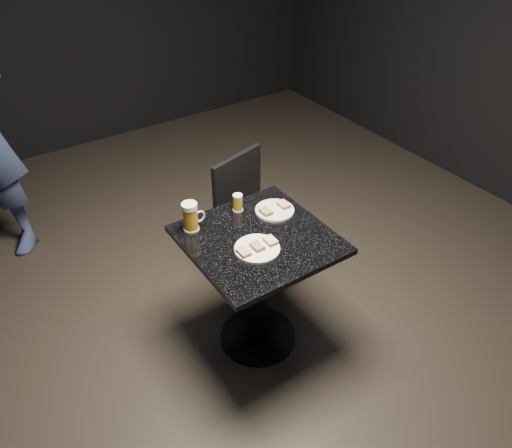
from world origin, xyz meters
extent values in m
plane|color=black|center=(0.00, 0.00, 0.00)|extent=(6.00, 6.00, 0.00)
cylinder|color=white|center=(-0.06, -0.08, 0.76)|extent=(0.22, 0.22, 0.01)
cylinder|color=silver|center=(0.20, 0.14, 0.76)|extent=(0.21, 0.21, 0.01)
cylinder|color=black|center=(0.00, 0.00, 0.01)|extent=(0.44, 0.44, 0.03)
cylinder|color=black|center=(0.00, 0.00, 0.37)|extent=(0.10, 0.10, 0.69)
cube|color=black|center=(0.00, 0.00, 0.73)|extent=(0.70, 0.70, 0.03)
cylinder|color=silver|center=(-0.25, 0.24, 0.76)|extent=(0.08, 0.08, 0.01)
cylinder|color=gold|center=(-0.25, 0.24, 0.82)|extent=(0.07, 0.07, 0.12)
cylinder|color=white|center=(-0.25, 0.24, 0.89)|extent=(0.08, 0.08, 0.03)
torus|color=silver|center=(-0.21, 0.23, 0.82)|extent=(0.07, 0.01, 0.07)
cylinder|color=silver|center=(0.04, 0.26, 0.75)|extent=(0.06, 0.06, 0.01)
cylinder|color=orange|center=(0.04, 0.26, 0.80)|extent=(0.05, 0.05, 0.08)
cylinder|color=white|center=(0.04, 0.26, 0.84)|extent=(0.05, 0.05, 0.01)
cube|color=black|center=(0.29, 0.41, 0.45)|extent=(0.49, 0.49, 0.04)
cylinder|color=black|center=(0.17, 0.20, 0.21)|extent=(0.03, 0.03, 0.43)
cylinder|color=black|center=(0.50, 0.29, 0.21)|extent=(0.03, 0.03, 0.43)
cylinder|color=black|center=(0.08, 0.53, 0.21)|extent=(0.03, 0.03, 0.43)
cylinder|color=black|center=(0.41, 0.62, 0.21)|extent=(0.03, 0.03, 0.43)
cube|color=black|center=(0.24, 0.59, 0.67)|extent=(0.39, 0.13, 0.40)
cube|color=#4C3521|center=(-0.14, -0.08, 0.77)|extent=(0.05, 0.07, 0.01)
cube|color=tan|center=(-0.14, -0.08, 0.78)|extent=(0.05, 0.07, 0.01)
cube|color=#4C3521|center=(-0.06, -0.08, 0.77)|extent=(0.05, 0.07, 0.01)
cube|color=#8C7251|center=(-0.06, -0.08, 0.78)|extent=(0.05, 0.07, 0.01)
cube|color=#4C3521|center=(0.02, -0.08, 0.77)|extent=(0.05, 0.07, 0.01)
cube|color=beige|center=(0.02, -0.08, 0.78)|extent=(0.05, 0.07, 0.01)
cube|color=#4C3521|center=(0.14, 0.14, 0.77)|extent=(0.05, 0.07, 0.01)
cube|color=#8C7251|center=(0.14, 0.14, 0.78)|extent=(0.05, 0.07, 0.01)
cube|color=#4C3521|center=(0.26, 0.14, 0.77)|extent=(0.05, 0.07, 0.01)
cube|color=tan|center=(0.26, 0.14, 0.78)|extent=(0.05, 0.07, 0.01)
camera|label=1|loc=(-1.11, -1.63, 2.29)|focal=35.00mm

